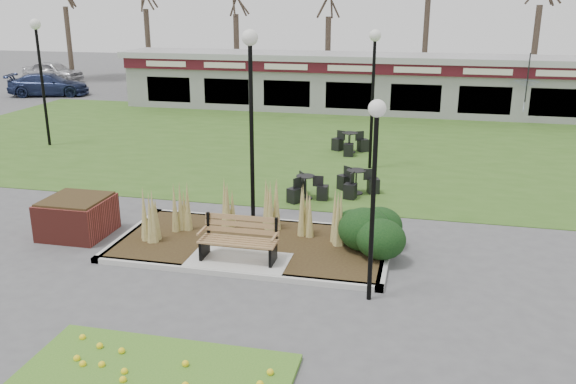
% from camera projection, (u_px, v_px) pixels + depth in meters
% --- Properties ---
extents(ground, '(100.00, 100.00, 0.00)m').
position_uv_depth(ground, '(237.00, 268.00, 13.19)').
color(ground, '#515154').
rests_on(ground, ground).
extents(lawn, '(34.00, 16.00, 0.02)m').
position_uv_depth(lawn, '(328.00, 144.00, 24.33)').
color(lawn, '#365D1D').
rests_on(lawn, ground).
extents(planting_bed, '(6.75, 3.40, 1.27)m').
position_uv_depth(planting_bed, '(307.00, 235.00, 14.06)').
color(planting_bed, '#322014').
rests_on(planting_bed, ground).
extents(park_bench, '(1.70, 0.66, 0.93)m').
position_uv_depth(park_bench, '(239.00, 238.00, 13.24)').
color(park_bench, '#936242').
rests_on(park_bench, ground).
extents(brick_planter, '(1.50, 1.50, 0.95)m').
position_uv_depth(brick_planter, '(77.00, 216.00, 14.92)').
color(brick_planter, maroon).
rests_on(brick_planter, ground).
extents(food_pavilion, '(24.60, 3.40, 2.90)m').
position_uv_depth(food_pavilion, '(354.00, 82.00, 31.29)').
color(food_pavilion, '#969699').
rests_on(food_pavilion, ground).
extents(lamp_post_near_left, '(0.32, 0.32, 3.89)m').
position_uv_depth(lamp_post_near_left, '(375.00, 158.00, 10.96)').
color(lamp_post_near_left, black).
rests_on(lamp_post_near_left, ground).
extents(lamp_post_mid_left, '(0.40, 0.40, 4.86)m').
position_uv_depth(lamp_post_mid_left, '(251.00, 84.00, 15.21)').
color(lamp_post_mid_left, black).
rests_on(lamp_post_mid_left, ground).
extents(lamp_post_mid_right, '(0.38, 0.38, 4.63)m').
position_uv_depth(lamp_post_mid_right, '(374.00, 69.00, 19.92)').
color(lamp_post_mid_right, black).
rests_on(lamp_post_mid_right, ground).
extents(lamp_post_far_left, '(0.40, 0.40, 4.86)m').
position_uv_depth(lamp_post_far_left, '(39.00, 55.00, 23.15)').
color(lamp_post_far_left, black).
rests_on(lamp_post_far_left, ground).
extents(bistro_set_a, '(1.13, 1.29, 0.69)m').
position_uv_depth(bistro_set_a, '(305.00, 191.00, 17.65)').
color(bistro_set_a, black).
rests_on(bistro_set_a, ground).
extents(bistro_set_b, '(1.34, 1.29, 0.72)m').
position_uv_depth(bistro_set_b, '(356.00, 186.00, 18.11)').
color(bistro_set_b, black).
rests_on(bistro_set_b, ground).
extents(bistro_set_d, '(1.43, 1.28, 0.76)m').
position_uv_depth(bistro_set_d, '(350.00, 146.00, 22.95)').
color(bistro_set_d, black).
rests_on(bistro_set_d, ground).
extents(patio_umbrella, '(2.29, 2.31, 2.20)m').
position_uv_depth(patio_umbrella, '(526.00, 95.00, 27.75)').
color(patio_umbrella, black).
rests_on(patio_umbrella, ground).
extents(car_silver, '(4.36, 2.02, 1.45)m').
position_uv_depth(car_silver, '(53.00, 71.00, 42.56)').
color(car_silver, '#B8B8BD').
rests_on(car_silver, ground).
extents(car_black, '(4.56, 2.59, 1.42)m').
position_uv_depth(car_black, '(168.00, 81.00, 37.93)').
color(car_black, black).
rests_on(car_black, ground).
extents(car_blue, '(4.97, 3.15, 1.34)m').
position_uv_depth(car_blue, '(49.00, 85.00, 36.44)').
color(car_blue, navy).
rests_on(car_blue, ground).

